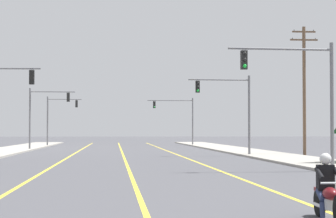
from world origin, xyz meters
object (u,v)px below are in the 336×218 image
at_px(traffic_signal_mid_right, 232,103).
at_px(traffic_signal_far_left, 57,114).
at_px(traffic_signal_mid_left, 43,109).
at_px(traffic_signal_far_right, 179,113).
at_px(utility_pole_right_far, 304,86).
at_px(traffic_signal_near_right, 302,85).
at_px(motorcycle_with_rider, 328,194).

height_order(traffic_signal_mid_right, traffic_signal_far_left, same).
relative_size(traffic_signal_mid_left, traffic_signal_far_left, 1.00).
bearing_deg(traffic_signal_far_left, traffic_signal_far_right, 7.68).
height_order(traffic_signal_far_right, traffic_signal_far_left, same).
bearing_deg(traffic_signal_mid_left, traffic_signal_mid_right, -45.60).
bearing_deg(utility_pole_right_far, traffic_signal_near_right, -107.12).
bearing_deg(traffic_signal_mid_right, motorcycle_with_rider, -97.14).
height_order(traffic_signal_far_left, utility_pole_right_far, utility_pole_right_far).
relative_size(traffic_signal_near_right, traffic_signal_mid_right, 1.00).
distance_m(traffic_signal_near_right, traffic_signal_far_left, 53.16).
bearing_deg(traffic_signal_far_left, traffic_signal_mid_left, -90.30).
bearing_deg(utility_pole_right_far, traffic_signal_mid_right, -168.82).
relative_size(traffic_signal_mid_left, traffic_signal_far_right, 1.00).
relative_size(motorcycle_with_rider, traffic_signal_mid_right, 0.35).
xyz_separation_m(traffic_signal_near_right, utility_pole_right_far, (6.11, 19.84, 1.36)).
height_order(traffic_signal_far_right, utility_pole_right_far, utility_pole_right_far).
distance_m(traffic_signal_mid_right, traffic_signal_mid_left, 23.03).
distance_m(traffic_signal_mid_right, utility_pole_right_far, 6.34).
height_order(traffic_signal_mid_left, utility_pole_right_far, utility_pole_right_far).
relative_size(motorcycle_with_rider, traffic_signal_far_right, 0.35).
xyz_separation_m(motorcycle_with_rider, traffic_signal_far_right, (3.83, 69.20, 3.58)).
xyz_separation_m(traffic_signal_far_right, traffic_signal_far_left, (-15.47, -2.09, -0.10)).
xyz_separation_m(traffic_signal_near_right, traffic_signal_mid_left, (-16.07, 35.10, -0.04)).
bearing_deg(motorcycle_with_rider, traffic_signal_near_right, 75.18).
bearing_deg(traffic_signal_far_right, motorcycle_with_rider, -93.17).
bearing_deg(traffic_signal_near_right, traffic_signal_mid_right, 89.86).
distance_m(traffic_signal_far_right, traffic_signal_far_left, 15.61).
height_order(traffic_signal_mid_right, traffic_signal_mid_left, same).
bearing_deg(traffic_signal_far_right, traffic_signal_far_left, -172.32).
distance_m(traffic_signal_near_right, traffic_signal_far_right, 52.78).
height_order(traffic_signal_near_right, traffic_signal_far_right, same).
bearing_deg(traffic_signal_mid_right, utility_pole_right_far, 11.18).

